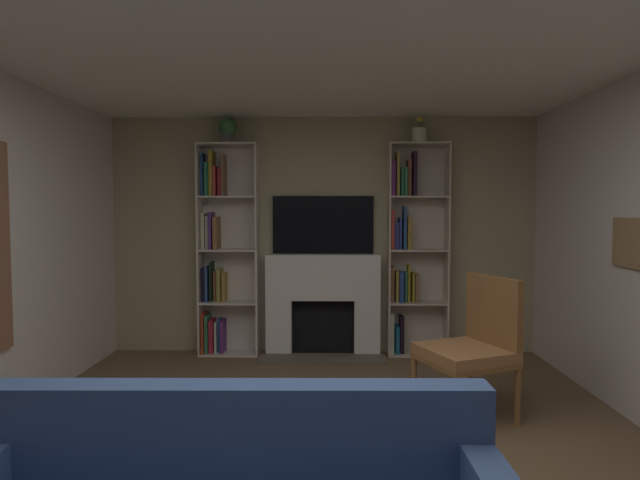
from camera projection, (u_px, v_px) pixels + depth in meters
wall_back_accent at (323, 235)px, 5.92m from camera, size 4.75×0.06×2.58m
fireplace at (323, 301)px, 5.81m from camera, size 1.33×0.54×1.09m
tv at (323, 225)px, 5.86m from camera, size 1.10×0.06×0.63m
bookshelf_left at (222, 253)px, 5.82m from camera, size 0.64×0.29×2.28m
bookshelf_right at (410, 249)px, 5.79m from camera, size 0.64×0.27×2.28m
potted_plant at (228, 129)px, 5.70m from camera, size 0.20×0.20×0.28m
vase_with_flowers at (419, 134)px, 5.67m from camera, size 0.15×0.15×0.28m
armchair at (474, 344)px, 4.05m from camera, size 0.77×0.77×1.06m
coffee_table at (255, 450)px, 2.66m from camera, size 0.92×0.48×0.44m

